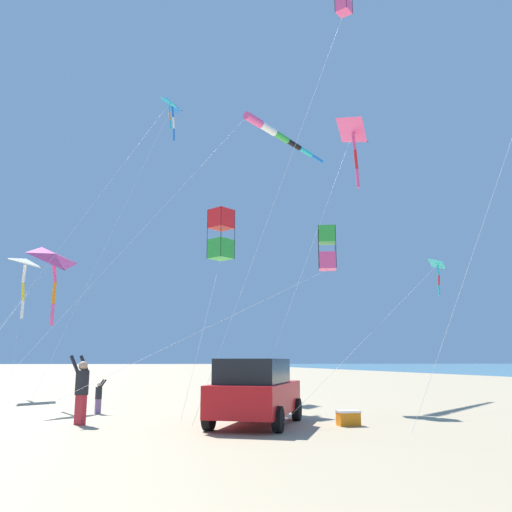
% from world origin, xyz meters
% --- Properties ---
extents(ground_plane, '(600.00, 600.00, 0.00)m').
position_xyz_m(ground_plane, '(0.00, 0.00, 0.00)').
color(ground_plane, tan).
extents(parked_car, '(3.49, 4.68, 1.85)m').
position_xyz_m(parked_car, '(7.28, -3.90, 0.95)').
color(parked_car, red).
rests_on(parked_car, ground_plane).
extents(cooler_box, '(0.62, 0.42, 0.42)m').
position_xyz_m(cooler_box, '(9.84, -4.44, 0.21)').
color(cooler_box, orange).
rests_on(cooler_box, ground_plane).
extents(person_adult_flyer, '(0.69, 0.69, 1.96)m').
position_xyz_m(person_adult_flyer, '(2.40, -2.75, 1.07)').
color(person_adult_flyer, '#B72833').
rests_on(person_adult_flyer, ground_plane).
extents(person_bystander_far, '(0.41, 0.37, 1.16)m').
position_xyz_m(person_bystander_far, '(2.62, 0.53, 0.63)').
color(person_bystander_far, '#8E6B9E').
rests_on(person_bystander_far, ground_plane).
extents(kite_delta_magenta_far_left, '(7.80, 9.86, 16.20)m').
position_xyz_m(kite_delta_magenta_far_left, '(4.87, 8.55, 15.81)').
color(kite_delta_magenta_far_left, '#1EB7C6').
rests_on(kite_delta_magenta_far_left, ground_plane).
extents(kite_windsock_striped_overhead, '(17.12, 9.13, 15.38)m').
position_xyz_m(kite_windsock_striped_overhead, '(11.21, 9.44, 14.96)').
color(kite_windsock_striped_overhead, '#EF4C93').
rests_on(kite_windsock_striped_overhead, ground_plane).
extents(kite_delta_blue_topmost, '(6.81, 9.01, 19.14)m').
position_xyz_m(kite_delta_blue_topmost, '(5.27, 14.33, 18.62)').
color(kite_delta_blue_topmost, blue).
rests_on(kite_delta_blue_topmost, ground_plane).
extents(kite_box_green_low_center, '(11.28, 6.31, 7.20)m').
position_xyz_m(kite_box_green_low_center, '(11.23, 1.01, 6.30)').
color(kite_box_green_low_center, green).
rests_on(kite_box_green_low_center, ground_plane).
extents(kite_box_yellow_midlevel, '(2.43, 5.96, 8.18)m').
position_xyz_m(kite_box_yellow_midlevel, '(7.11, 2.76, 7.10)').
color(kite_box_yellow_midlevel, red).
rests_on(kite_box_yellow_midlevel, ground_plane).
extents(kite_delta_long_streamer_right, '(2.06, 6.84, 7.25)m').
position_xyz_m(kite_delta_long_streamer_right, '(-2.27, 10.23, 6.84)').
color(kite_delta_long_streamer_right, white).
rests_on(kite_delta_long_streamer_right, ground_plane).
extents(kite_delta_black_fish_shape, '(10.97, 10.28, 6.68)m').
position_xyz_m(kite_delta_black_fish_shape, '(17.80, 3.84, 6.35)').
color(kite_delta_black_fish_shape, '#1EB7C6').
rests_on(kite_delta_black_fish_shape, ground_plane).
extents(kite_delta_teal_far_right, '(2.61, 8.88, 6.47)m').
position_xyz_m(kite_delta_teal_far_right, '(0.37, 3.38, 5.87)').
color(kite_delta_teal_far_right, '#EF4C93').
rests_on(kite_delta_teal_far_right, ground_plane).
extents(kite_delta_white_trailing, '(7.01, 6.79, 13.58)m').
position_xyz_m(kite_delta_white_trailing, '(13.83, 3.95, 12.93)').
color(kite_delta_white_trailing, '#EF4C93').
rests_on(kite_delta_white_trailing, ground_plane).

